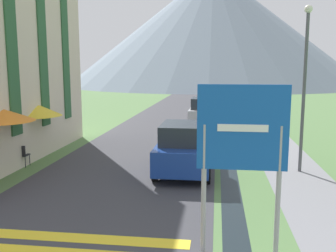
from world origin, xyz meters
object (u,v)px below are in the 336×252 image
(streetlamp, at_px, (305,77))
(road_sign, at_px, (242,145))
(cafe_umbrella_middle_orange, at_px, (1,115))
(cafe_umbrella_rear_yellow, at_px, (34,109))
(parked_car_far, at_px, (204,112))
(cafe_chair_far_left, at_px, (22,154))
(parked_car_near, at_px, (184,148))

(streetlamp, bearing_deg, road_sign, -111.20)
(road_sign, bearing_deg, cafe_umbrella_middle_orange, 149.14)
(cafe_umbrella_rear_yellow, bearing_deg, cafe_umbrella_middle_orange, -87.49)
(parked_car_far, relative_size, cafe_umbrella_rear_yellow, 1.68)
(cafe_chair_far_left, xyz_separation_m, cafe_umbrella_middle_orange, (-0.05, -1.13, 1.64))
(parked_car_near, xyz_separation_m, parked_car_far, (0.27, 11.41, 0.00))
(parked_car_near, distance_m, cafe_umbrella_rear_yellow, 6.62)
(parked_car_far, bearing_deg, road_sign, -85.54)
(parked_car_near, distance_m, cafe_umbrella_middle_orange, 6.48)
(parked_car_near, relative_size, parked_car_far, 0.97)
(cafe_umbrella_middle_orange, height_order, streetlamp, streetlamp)
(parked_car_near, distance_m, streetlamp, 4.95)
(cafe_umbrella_rear_yellow, bearing_deg, road_sign, -42.28)
(road_sign, height_order, cafe_umbrella_rear_yellow, road_sign)
(cafe_umbrella_rear_yellow, bearing_deg, parked_car_far, 56.42)
(parked_car_near, bearing_deg, cafe_chair_far_left, -179.88)
(road_sign, distance_m, parked_car_near, 6.22)
(road_sign, xyz_separation_m, cafe_umbrella_middle_orange, (-7.88, 4.71, -0.12))
(cafe_umbrella_middle_orange, bearing_deg, parked_car_far, 62.54)
(cafe_umbrella_middle_orange, bearing_deg, streetlamp, 10.31)
(cafe_chair_far_left, distance_m, streetlamp, 10.82)
(cafe_umbrella_middle_orange, relative_size, cafe_umbrella_rear_yellow, 1.02)
(parked_car_near, height_order, streetlamp, streetlamp)
(cafe_umbrella_rear_yellow, height_order, streetlamp, streetlamp)
(cafe_umbrella_middle_orange, distance_m, streetlamp, 10.69)
(streetlamp, bearing_deg, cafe_umbrella_rear_yellow, 176.41)
(parked_car_far, height_order, cafe_chair_far_left, parked_car_far)
(road_sign, distance_m, streetlamp, 7.18)
(cafe_umbrella_rear_yellow, distance_m, streetlamp, 10.66)
(cafe_umbrella_middle_orange, relative_size, streetlamp, 0.41)
(road_sign, height_order, parked_car_near, road_sign)
(road_sign, distance_m, cafe_umbrella_rear_yellow, 10.80)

